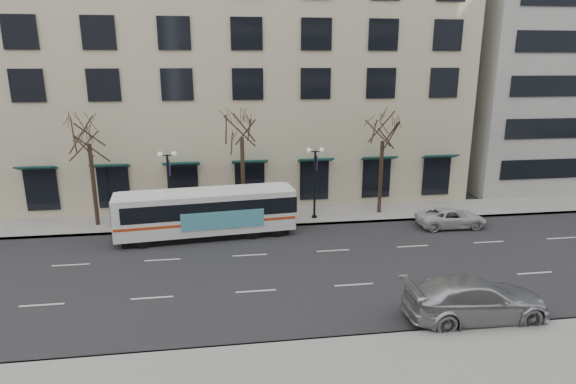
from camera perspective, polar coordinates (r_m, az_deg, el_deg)
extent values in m
plane|color=black|center=(26.39, -4.23, -9.39)|extent=(160.00, 160.00, 0.00)
cube|color=gray|center=(35.30, 2.88, -2.75)|extent=(80.00, 4.00, 0.15)
cube|color=#C2B794|center=(44.95, -9.12, 16.40)|extent=(40.00, 20.00, 24.00)
cylinder|color=black|center=(34.81, -22.03, 0.65)|extent=(0.28, 0.28, 5.74)
cylinder|color=black|center=(33.74, -5.36, 1.47)|extent=(0.28, 0.28, 5.95)
cylinder|color=black|center=(35.66, 10.92, 1.61)|extent=(0.28, 0.28, 5.46)
cylinder|color=black|center=(33.44, -13.87, 0.11)|extent=(0.16, 0.16, 5.00)
cylinder|color=black|center=(34.11, -13.62, -3.70)|extent=(0.36, 0.36, 0.30)
cube|color=black|center=(32.90, -14.14, 4.23)|extent=(0.90, 0.06, 0.06)
sphere|color=silver|center=(32.93, -14.93, 4.37)|extent=(0.32, 0.32, 0.32)
sphere|color=silver|center=(32.84, -13.37, 4.44)|extent=(0.32, 0.32, 0.32)
cube|color=#411A64|center=(33.05, -13.84, 2.80)|extent=(0.04, 0.45, 1.00)
cylinder|color=black|center=(33.87, 3.19, 0.74)|extent=(0.16, 0.16, 5.00)
cylinder|color=black|center=(34.53, 3.13, -3.04)|extent=(0.36, 0.36, 0.30)
cube|color=black|center=(33.34, 3.25, 4.81)|extent=(0.90, 0.06, 0.06)
sphere|color=silver|center=(33.23, 2.49, 4.97)|extent=(0.32, 0.32, 0.32)
sphere|color=silver|center=(33.41, 4.02, 5.00)|extent=(0.32, 0.32, 0.32)
cube|color=#411A64|center=(33.52, 3.43, 3.39)|extent=(0.04, 0.45, 1.00)
cube|color=white|center=(31.18, -9.69, -2.26)|extent=(11.45, 3.54, 2.58)
cube|color=black|center=(31.64, -9.57, -4.77)|extent=(10.52, 3.16, 0.42)
cube|color=black|center=(31.08, -9.20, -1.53)|extent=(11.00, 3.53, 1.03)
cube|color=#C33D12|center=(31.32, -9.65, -3.04)|extent=(11.34, 3.56, 0.17)
cube|color=#4CA6B9|center=(30.15, -7.71, -3.31)|extent=(5.14, 0.56, 1.13)
cube|color=white|center=(30.81, -9.80, 0.07)|extent=(10.86, 3.24, 0.08)
cylinder|color=black|center=(30.58, -16.84, -5.55)|extent=(0.96, 0.35, 0.94)
cylinder|color=black|center=(32.61, -16.67, -4.22)|extent=(0.96, 0.35, 0.94)
cylinder|color=black|center=(30.86, -4.20, -4.71)|extent=(0.96, 0.35, 0.94)
cylinder|color=black|center=(32.87, -4.83, -3.45)|extent=(0.96, 0.35, 0.94)
cylinder|color=black|center=(31.16, -1.13, -4.46)|extent=(0.96, 0.35, 0.94)
cylinder|color=black|center=(33.15, -1.94, -3.24)|extent=(0.96, 0.35, 0.94)
imported|color=#AAADB2|center=(23.10, 21.35, -11.73)|extent=(6.38, 2.66, 1.84)
imported|color=#BEBEBE|center=(34.72, 18.77, -2.89)|extent=(4.72, 2.25, 1.30)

